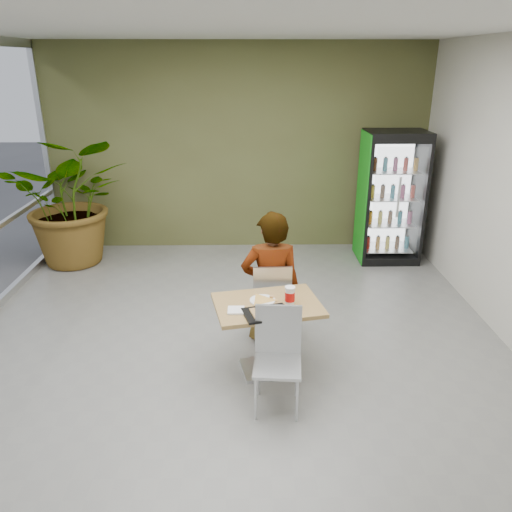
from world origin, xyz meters
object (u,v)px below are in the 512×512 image
object	(u,v)px
chair_far	(271,296)
potted_plant	(73,201)
cafeteria_tray	(266,313)
seated_woman	(271,290)
soda_cup	(290,296)
chair_near	(278,349)
dining_table	(267,323)
beverage_fridge	(391,198)

from	to	relation	value
chair_far	potted_plant	distance (m)	3.75
cafeteria_tray	potted_plant	size ratio (longest dim) A/B	0.21
seated_woman	soda_cup	xyz separation A→B (m)	(0.15, -0.64, 0.24)
chair_far	chair_near	bearing A→B (deg)	87.42
chair_near	soda_cup	bearing A→B (deg)	78.82
chair_far	chair_near	xyz separation A→B (m)	(0.01, -1.07, 0.00)
seated_woman	cafeteria_tray	distance (m)	0.88
chair_far	potted_plant	xyz separation A→B (m)	(-2.85, 2.39, 0.43)
dining_table	soda_cup	world-z (taller)	soda_cup
dining_table	seated_woman	world-z (taller)	seated_woman
dining_table	seated_woman	size ratio (longest dim) A/B	0.63
dining_table	potted_plant	bearing A→B (deg)	133.13
seated_woman	beverage_fridge	world-z (taller)	beverage_fridge
chair_near	seated_woman	distance (m)	1.12
dining_table	cafeteria_tray	world-z (taller)	cafeteria_tray
dining_table	chair_far	size ratio (longest dim) A/B	1.21
chair_near	seated_woman	xyz separation A→B (m)	(-0.01, 1.12, 0.05)
soda_cup	beverage_fridge	bearing A→B (deg)	59.71
chair_near	soda_cup	distance (m)	0.58
potted_plant	dining_table	bearing A→B (deg)	-46.87
chair_far	seated_woman	size ratio (longest dim) A/B	0.52
dining_table	potted_plant	world-z (taller)	potted_plant
potted_plant	soda_cup	bearing A→B (deg)	-44.88
cafeteria_tray	beverage_fridge	bearing A→B (deg)	58.38
seated_woman	potted_plant	world-z (taller)	potted_plant
chair_near	seated_woman	size ratio (longest dim) A/B	0.52
chair_near	potted_plant	distance (m)	4.51
dining_table	seated_woman	xyz separation A→B (m)	(0.06, 0.63, 0.05)
chair_far	potted_plant	bearing A→B (deg)	-42.95
chair_far	beverage_fridge	bearing A→B (deg)	-131.11
chair_far	beverage_fridge	distance (m)	3.12
seated_woman	potted_plant	size ratio (longest dim) A/B	0.92
cafeteria_tray	potted_plant	distance (m)	4.24
cafeteria_tray	potted_plant	bearing A→B (deg)	130.81
chair_far	beverage_fridge	world-z (taller)	beverage_fridge
chair_near	potted_plant	xyz separation A→B (m)	(-2.86, 3.46, 0.43)
dining_table	soda_cup	size ratio (longest dim) A/B	6.39
chair_far	cafeteria_tray	world-z (taller)	chair_far
chair_near	dining_table	bearing A→B (deg)	103.37
chair_far	dining_table	bearing A→B (deg)	80.49
soda_cup	potted_plant	size ratio (longest dim) A/B	0.09
dining_table	seated_woman	distance (m)	0.63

